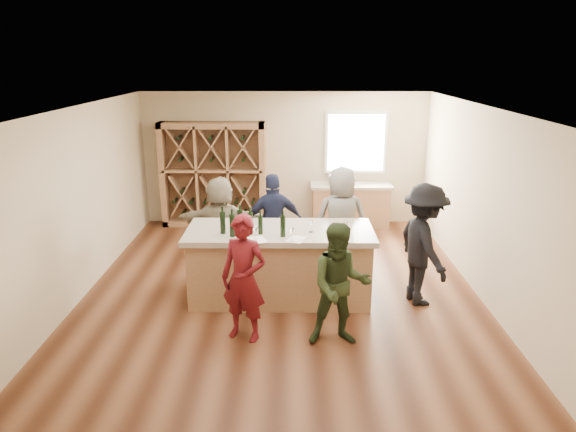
{
  "coord_description": "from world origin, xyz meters",
  "views": [
    {
      "loc": [
        0.16,
        -7.29,
        3.49
      ],
      "look_at": [
        0.1,
        0.2,
        1.15
      ],
      "focal_mm": 32.0,
      "sensor_mm": 36.0,
      "label": 1
    }
  ],
  "objects_px": {
    "sink": "(342,180)",
    "wine_bottle_e": "(260,225)",
    "wine_bottle_d": "(250,223)",
    "wine_bottle_b": "(232,226)",
    "person_near_left": "(244,279)",
    "person_far_mid": "(274,223)",
    "wine_rack": "(213,175)",
    "wine_bottle_c": "(240,221)",
    "person_far_left": "(221,224)",
    "person_near_right": "(340,285)",
    "wine_bottle_a": "(223,223)",
    "person_far_right": "(341,220)",
    "person_server": "(423,245)",
    "tasting_counter_base": "(280,266)",
    "wine_bottle_f": "(283,226)"
  },
  "relations": [
    {
      "from": "person_server",
      "to": "person_far_mid",
      "type": "bearing_deg",
      "value": 48.93
    },
    {
      "from": "person_far_mid",
      "to": "person_far_left",
      "type": "bearing_deg",
      "value": -16.29
    },
    {
      "from": "sink",
      "to": "person_far_right",
      "type": "height_order",
      "value": "person_far_right"
    },
    {
      "from": "person_far_mid",
      "to": "wine_bottle_c",
      "type": "bearing_deg",
      "value": 56.1
    },
    {
      "from": "wine_rack",
      "to": "wine_bottle_c",
      "type": "height_order",
      "value": "wine_rack"
    },
    {
      "from": "wine_bottle_f",
      "to": "wine_bottle_a",
      "type": "bearing_deg",
      "value": 171.69
    },
    {
      "from": "sink",
      "to": "wine_bottle_b",
      "type": "bearing_deg",
      "value": -116.58
    },
    {
      "from": "wine_bottle_d",
      "to": "person_near_left",
      "type": "bearing_deg",
      "value": -90.8
    },
    {
      "from": "person_near_right",
      "to": "person_far_right",
      "type": "height_order",
      "value": "person_far_right"
    },
    {
      "from": "wine_bottle_c",
      "to": "person_server",
      "type": "xyz_separation_m",
      "value": [
        2.63,
        -0.03,
        -0.34
      ]
    },
    {
      "from": "wine_bottle_d",
      "to": "wine_bottle_e",
      "type": "bearing_deg",
      "value": -7.07
    },
    {
      "from": "wine_rack",
      "to": "wine_bottle_b",
      "type": "bearing_deg",
      "value": -77.68
    },
    {
      "from": "sink",
      "to": "wine_bottle_a",
      "type": "xyz_separation_m",
      "value": [
        -2.02,
        -3.61,
        0.22
      ]
    },
    {
      "from": "sink",
      "to": "wine_bottle_e",
      "type": "relative_size",
      "value": 2.02
    },
    {
      "from": "wine_bottle_c",
      "to": "person_far_left",
      "type": "xyz_separation_m",
      "value": [
        -0.45,
        1.18,
        -0.43
      ]
    },
    {
      "from": "wine_bottle_b",
      "to": "person_near_right",
      "type": "xyz_separation_m",
      "value": [
        1.43,
        -0.98,
        -0.45
      ]
    },
    {
      "from": "person_far_right",
      "to": "wine_rack",
      "type": "bearing_deg",
      "value": -48.02
    },
    {
      "from": "person_far_mid",
      "to": "person_far_left",
      "type": "relative_size",
      "value": 1.03
    },
    {
      "from": "person_server",
      "to": "person_far_right",
      "type": "height_order",
      "value": "person_server"
    },
    {
      "from": "wine_bottle_b",
      "to": "person_far_mid",
      "type": "xyz_separation_m",
      "value": [
        0.53,
        1.33,
        -0.4
      ]
    },
    {
      "from": "wine_rack",
      "to": "person_far_right",
      "type": "xyz_separation_m",
      "value": [
        2.48,
        -2.5,
        -0.2
      ]
    },
    {
      "from": "person_server",
      "to": "tasting_counter_base",
      "type": "bearing_deg",
      "value": 73.19
    },
    {
      "from": "sink",
      "to": "person_far_mid",
      "type": "distance_m",
      "value": 2.76
    },
    {
      "from": "sink",
      "to": "wine_bottle_e",
      "type": "distance_m",
      "value": 3.92
    },
    {
      "from": "person_server",
      "to": "wine_bottle_e",
      "type": "bearing_deg",
      "value": 78.24
    },
    {
      "from": "wine_rack",
      "to": "sink",
      "type": "xyz_separation_m",
      "value": [
        2.7,
        -0.07,
        -0.09
      ]
    },
    {
      "from": "wine_bottle_b",
      "to": "person_far_right",
      "type": "height_order",
      "value": "person_far_right"
    },
    {
      "from": "wine_bottle_b",
      "to": "wine_bottle_d",
      "type": "height_order",
      "value": "wine_bottle_b"
    },
    {
      "from": "person_server",
      "to": "sink",
      "type": "bearing_deg",
      "value": 0.2
    },
    {
      "from": "wine_bottle_b",
      "to": "person_near_left",
      "type": "xyz_separation_m",
      "value": [
        0.23,
        -0.86,
        -0.41
      ]
    },
    {
      "from": "wine_bottle_d",
      "to": "wine_bottle_b",
      "type": "bearing_deg",
      "value": -152.19
    },
    {
      "from": "person_near_right",
      "to": "wine_rack",
      "type": "bearing_deg",
      "value": 112.93
    },
    {
      "from": "tasting_counter_base",
      "to": "wine_bottle_a",
      "type": "xyz_separation_m",
      "value": [
        -0.8,
        -0.18,
        0.74
      ]
    },
    {
      "from": "wine_bottle_a",
      "to": "person_server",
      "type": "height_order",
      "value": "person_server"
    },
    {
      "from": "person_near_left",
      "to": "person_far_left",
      "type": "bearing_deg",
      "value": 126.09
    },
    {
      "from": "wine_bottle_d",
      "to": "person_far_left",
      "type": "distance_m",
      "value": 1.46
    },
    {
      "from": "wine_bottle_a",
      "to": "person_far_mid",
      "type": "relative_size",
      "value": 0.19
    },
    {
      "from": "wine_bottle_a",
      "to": "person_far_left",
      "type": "xyz_separation_m",
      "value": [
        -0.21,
        1.26,
        -0.43
      ]
    },
    {
      "from": "wine_bottle_e",
      "to": "person_near_right",
      "type": "relative_size",
      "value": 0.17
    },
    {
      "from": "person_far_mid",
      "to": "person_far_left",
      "type": "xyz_separation_m",
      "value": [
        -0.89,
        0.06,
        -0.03
      ]
    },
    {
      "from": "person_far_left",
      "to": "sink",
      "type": "bearing_deg",
      "value": -132.56
    },
    {
      "from": "person_far_right",
      "to": "tasting_counter_base",
      "type": "bearing_deg",
      "value": 42.71
    },
    {
      "from": "tasting_counter_base",
      "to": "person_near_left",
      "type": "xyz_separation_m",
      "value": [
        -0.43,
        -1.16,
        0.33
      ]
    },
    {
      "from": "sink",
      "to": "tasting_counter_base",
      "type": "bearing_deg",
      "value": -109.47
    },
    {
      "from": "wine_bottle_b",
      "to": "person_near_left",
      "type": "relative_size",
      "value": 0.19
    },
    {
      "from": "wine_bottle_a",
      "to": "person_far_right",
      "type": "distance_m",
      "value": 2.18
    },
    {
      "from": "wine_bottle_a",
      "to": "wine_bottle_b",
      "type": "distance_m",
      "value": 0.19
    },
    {
      "from": "wine_rack",
      "to": "wine_bottle_a",
      "type": "height_order",
      "value": "wine_rack"
    },
    {
      "from": "person_near_left",
      "to": "person_near_right",
      "type": "height_order",
      "value": "person_near_left"
    },
    {
      "from": "person_far_left",
      "to": "person_near_right",
      "type": "bearing_deg",
      "value": 128.11
    }
  ]
}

